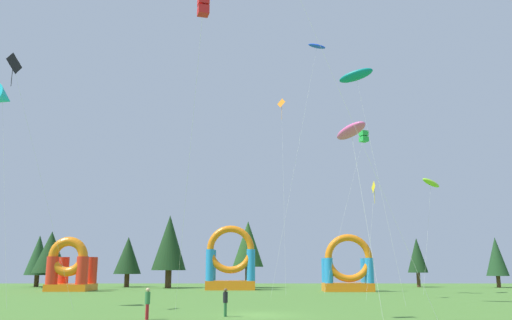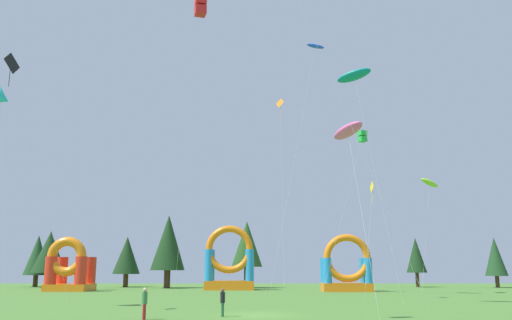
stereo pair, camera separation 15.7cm
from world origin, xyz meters
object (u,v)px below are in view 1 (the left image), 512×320
Objects in this scene: kite_pink_parafoil at (349,131)px; person_near_camera at (145,301)px; kite_green_box at (362,137)px; inflatable_blue_arch at (229,266)px; kite_blue_parafoil at (315,47)px; inflatable_red_slide at (346,271)px; person_left_edge at (223,300)px; kite_orange_diamond at (280,107)px; kite_black_diamond at (10,66)px; kite_yellow_diamond at (373,189)px; kite_red_box at (201,7)px; kite_teal_parafoil at (354,76)px; kite_cyan_delta at (0,97)px; kite_lime_parafoil at (429,183)px; inflatable_yellow_castle at (68,271)px.

kite_pink_parafoil is 6.03× the size of person_near_camera.
inflatable_blue_arch is at bearing 144.79° from kite_green_box.
kite_pink_parafoil is (-1.66, -26.64, -16.34)m from kite_blue_parafoil.
person_left_edge is at bearing -111.86° from inflatable_red_slide.
kite_orange_diamond reaches higher than kite_pink_parafoil.
inflatable_red_slide is (5.79, 35.98, -7.32)m from kite_pink_parafoil.
kite_pink_parafoil is (21.35, -7.27, -6.41)m from kite_black_diamond.
inflatable_red_slide is (-0.31, 14.13, -7.55)m from kite_yellow_diamond.
person_near_camera is (-8.90, -29.04, -20.04)m from kite_orange_diamond.
kite_red_box is at bearing -100.88° from kite_orange_diamond.
kite_yellow_diamond is (2.78, 7.26, -8.29)m from kite_teal_parafoil.
person_near_camera is (-16.86, -18.64, -8.87)m from kite_yellow_diamond.
kite_black_diamond is 9.97× the size of person_near_camera.
inflatable_red_slide is at bearing -16.80° from inflatable_blue_arch.
kite_blue_parafoil is 36.44m from person_near_camera.
kite_blue_parafoil is at bearing 31.03° from kite_cyan_delta.
kite_green_box is 0.80× the size of kite_orange_diamond.
person_left_edge is at bearing -128.96° from kite_lime_parafoil.
inflatable_red_slide is at bearing 91.25° from kite_yellow_diamond.
kite_orange_diamond is at bearing 93.30° from kite_pink_parafoil.
kite_black_diamond reaches higher than kite_pink_parafoil.
person_left_edge is (-4.79, -27.27, -20.10)m from kite_orange_diamond.
kite_cyan_delta reaches higher than kite_pink_parafoil.
inflatable_red_slide is (2.47, 21.40, -15.84)m from kite_teal_parafoil.
kite_cyan_delta is (-21.98, -20.95, -5.84)m from kite_orange_diamond.
kite_pink_parafoil is at bearing -25.35° from kite_cyan_delta.
person_near_camera is 0.21× the size of inflatable_blue_arch.
kite_orange_diamond reaches higher than inflatable_yellow_castle.
kite_cyan_delta is 31.66m from kite_blue_parafoil.
kite_yellow_diamond is at bearing -30.30° from person_near_camera.
inflatable_red_slide is 14.44m from inflatable_blue_arch.
inflatable_yellow_castle is (-16.07, 33.98, 1.36)m from person_near_camera.
kite_pink_parafoil is 1.55× the size of inflatable_red_slide.
kite_orange_diamond is 34.25m from kite_pink_parafoil.
person_near_camera is at bearing -117.93° from kite_blue_parafoil.
kite_lime_parafoil is 7.99× the size of person_left_edge.
kite_yellow_diamond is at bearing -47.24° from kite_blue_parafoil.
kite_teal_parafoil is at bearing -73.67° from kite_orange_diamond.
kite_red_box is 16.52m from person_near_camera.
kite_teal_parafoil reaches higher than kite_green_box.
kite_lime_parafoil reaches higher than person_near_camera.
kite_cyan_delta is at bearing -149.25° from kite_green_box.
kite_blue_parafoil is 38.49m from inflatable_yellow_castle.
kite_cyan_delta is 2.47× the size of inflatable_red_slide.
kite_black_diamond reaches higher than person_near_camera.
person_left_edge is at bearing -8.86° from kite_black_diamond.
kite_green_box is 2.22× the size of inflatable_blue_arch.
kite_yellow_diamond is at bearing 19.41° from kite_cyan_delta.
kite_red_box is at bearing 172.41° from kite_pink_parafoil.
kite_teal_parafoil is 1.87× the size of kite_pink_parafoil.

